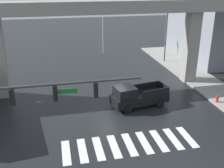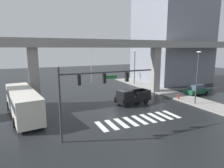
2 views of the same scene
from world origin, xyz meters
name	(u,v)px [view 2 (image 2 of 2)]	position (x,y,z in m)	size (l,w,h in m)	color
ground_plane	(116,106)	(0.00, 0.00, 0.00)	(120.00, 120.00, 0.00)	black
crosswalk_stripes	(139,120)	(0.00, -5.78, 0.01)	(9.35, 2.80, 0.01)	silver
elevated_overpass	(102,48)	(0.00, 4.89, 7.68)	(54.44, 2.44, 8.91)	gray
office_building	(172,17)	(20.23, 13.25, 14.51)	(13.76, 13.28, 29.02)	gray
sidewalk_east	(172,94)	(11.35, 2.00, 0.07)	(4.00, 36.00, 0.15)	gray
pickup_truck	(132,97)	(2.24, -0.16, 0.99)	(5.36, 2.77, 2.08)	black
city_bus	(23,101)	(-11.37, 0.77, 1.72)	(3.95, 11.04, 2.99)	beige
sedan_dark_green	(197,90)	(14.85, 0.20, 0.85)	(4.43, 2.23, 1.72)	#14472D
traffic_signal_mast	(92,85)	(-5.89, -7.48, 4.56)	(8.69, 0.32, 6.20)	#38383D
street_lamp_near_corner	(197,71)	(10.15, -3.89, 4.56)	(0.44, 0.70, 7.24)	#38383D
street_lamp_mid_block	(153,66)	(10.15, 5.85, 4.56)	(0.44, 0.70, 7.24)	#38383D
street_lamp_far_north	(135,63)	(10.15, 12.36, 4.56)	(0.44, 0.70, 7.24)	#38383D
fire_hydrant	(178,97)	(9.75, -1.13, 0.43)	(0.24, 0.24, 0.85)	red
flagpole	(91,57)	(2.79, 18.68, 5.70)	(1.16, 0.12, 9.82)	silver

